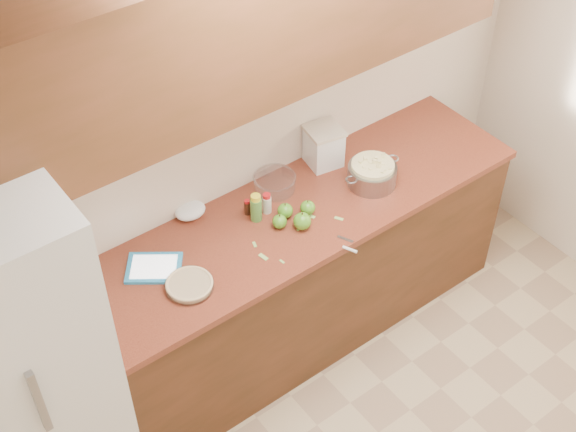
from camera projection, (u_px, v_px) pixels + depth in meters
room_shell at (534, 368)px, 2.84m from camera, size 3.60×3.60×3.60m
counter_run at (285, 280)px, 4.27m from camera, size 2.64×0.68×0.92m
upper_cabinets at (262, 18)px, 3.34m from camera, size 2.60×0.34×0.70m
fridge at (12, 369)px, 3.32m from camera, size 0.70×0.70×1.80m
pie at (189, 285)px, 3.61m from camera, size 0.22×0.22×0.04m
colander at (372, 174)px, 4.11m from camera, size 0.34×0.25×0.13m
flour_canister at (324, 146)px, 4.20m from camera, size 0.21×0.21×0.22m
tablet at (154, 268)px, 3.70m from camera, size 0.32×0.30×0.02m
paring_knife at (349, 248)px, 3.80m from camera, size 0.08×0.15×0.01m
lemon_bottle at (256, 208)px, 3.90m from camera, size 0.06×0.06×0.15m
cinnamon_shaker at (267, 203)px, 3.96m from camera, size 0.05×0.05×0.11m
vanilla_bottle at (247, 207)px, 3.95m from camera, size 0.03×0.03×0.09m
mixing_bowl at (275, 182)px, 4.09m from camera, size 0.22×0.22×0.08m
paper_towel at (190, 211)px, 3.95m from camera, size 0.17×0.15×0.07m
apple_left at (280, 221)px, 3.89m from camera, size 0.07×0.07×0.08m
apple_center at (285, 211)px, 3.94m from camera, size 0.08×0.08×0.09m
apple_front at (302, 221)px, 3.88m from camera, size 0.09×0.09×0.10m
apple_extra at (308, 208)px, 3.96m from camera, size 0.08×0.08×0.09m
peel_a at (339, 219)px, 3.95m from camera, size 0.04×0.05×0.00m
peel_b at (310, 216)px, 3.97m from camera, size 0.03×0.05×0.00m
peel_c at (255, 244)px, 3.82m from camera, size 0.02×0.04×0.00m
peel_d at (299, 229)px, 3.90m from camera, size 0.03×0.02×0.00m
peel_e at (282, 261)px, 3.74m from camera, size 0.01×0.03×0.00m
peel_f at (263, 257)px, 3.76m from camera, size 0.03×0.05×0.00m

